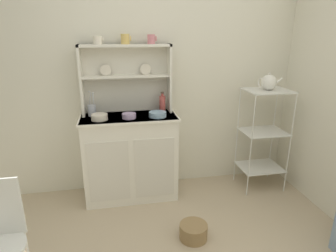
{
  "coord_description": "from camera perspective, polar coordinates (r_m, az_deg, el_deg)",
  "views": [
    {
      "loc": [
        -0.36,
        -1.42,
        1.7
      ],
      "look_at": [
        0.12,
        1.12,
        0.85
      ],
      "focal_mm": 31.06,
      "sensor_mm": 36.0,
      "label": 1
    }
  ],
  "objects": [
    {
      "name": "wall_back",
      "position": [
        3.1,
        -4.01,
        9.9
      ],
      "size": [
        3.84,
        0.05,
        2.5
      ],
      "primitive_type": "cube",
      "color": "silver",
      "rests_on": "ground"
    },
    {
      "name": "hutch_cabinet",
      "position": [
        3.06,
        -7.38,
        -5.88
      ],
      "size": [
        0.96,
        0.45,
        0.89
      ],
      "color": "white",
      "rests_on": "ground"
    },
    {
      "name": "hutch_shelf_unit",
      "position": [
        2.98,
        -8.24,
        10.16
      ],
      "size": [
        0.89,
        0.18,
        0.68
      ],
      "color": "silver",
      "rests_on": "hutch_cabinet"
    },
    {
      "name": "bakers_rack",
      "position": [
        3.31,
        18.26,
        -0.68
      ],
      "size": [
        0.46,
        0.37,
        1.11
      ],
      "color": "silver",
      "rests_on": "ground"
    },
    {
      "name": "floor_basket",
      "position": [
        2.65,
        5.02,
        -19.92
      ],
      "size": [
        0.24,
        0.24,
        0.13
      ],
      "primitive_type": "cylinder",
      "color": "#93754C",
      "rests_on": "ground"
    },
    {
      "name": "cup_cream_0",
      "position": [
        2.91,
        -13.61,
        16.06
      ],
      "size": [
        0.1,
        0.08,
        0.08
      ],
      "color": "silver",
      "rests_on": "hutch_shelf_unit"
    },
    {
      "name": "cup_gold_1",
      "position": [
        2.92,
        -8.37,
        16.54
      ],
      "size": [
        0.1,
        0.08,
        0.09
      ],
      "color": "#DBB760",
      "rests_on": "hutch_shelf_unit"
    },
    {
      "name": "cup_rose_2",
      "position": [
        2.94,
        -3.28,
        16.66
      ],
      "size": [
        0.09,
        0.07,
        0.09
      ],
      "color": "#D17A84",
      "rests_on": "hutch_shelf_unit"
    },
    {
      "name": "bowl_mixing_large",
      "position": [
        2.83,
        -13.31,
        1.73
      ],
      "size": [
        0.15,
        0.15,
        0.06
      ],
      "primitive_type": "cylinder",
      "color": "silver",
      "rests_on": "hutch_cabinet"
    },
    {
      "name": "bowl_floral_medium",
      "position": [
        2.83,
        -7.65,
        1.99
      ],
      "size": [
        0.13,
        0.13,
        0.05
      ],
      "primitive_type": "cylinder",
      "color": "#B79ECC",
      "rests_on": "hutch_cabinet"
    },
    {
      "name": "bowl_cream_small",
      "position": [
        2.86,
        -2.05,
        2.31
      ],
      "size": [
        0.17,
        0.17,
        0.05
      ],
      "primitive_type": "cylinder",
      "color": "#8EB2D1",
      "rests_on": "hutch_cabinet"
    },
    {
      "name": "jam_bottle",
      "position": [
        3.0,
        -1.12,
        4.41
      ],
      "size": [
        0.06,
        0.06,
        0.21
      ],
      "color": "#B74C47",
      "rests_on": "hutch_cabinet"
    },
    {
      "name": "utensil_jar",
      "position": [
        2.97,
        -14.68,
        3.05
      ],
      "size": [
        0.08,
        0.08,
        0.25
      ],
      "color": "#B2B7C6",
      "rests_on": "hutch_cabinet"
    },
    {
      "name": "porcelain_teapot",
      "position": [
        3.18,
        19.15,
        8.1
      ],
      "size": [
        0.25,
        0.16,
        0.18
      ],
      "color": "white",
      "rests_on": "bakers_rack"
    }
  ]
}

